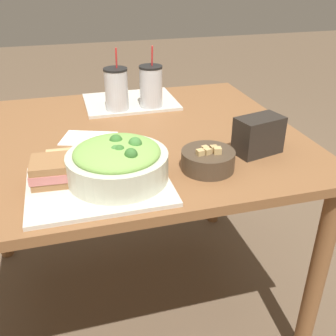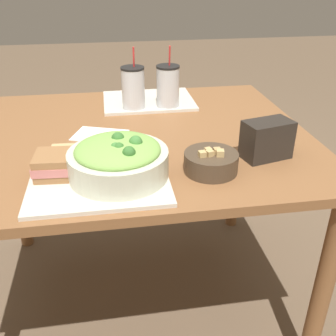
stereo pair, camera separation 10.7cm
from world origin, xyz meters
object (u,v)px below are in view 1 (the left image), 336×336
(salad_bowl, at_px, (118,161))
(chip_bag, at_px, (258,135))
(drink_cup_dark, at_px, (117,90))
(napkin_folded, at_px, (89,139))
(baguette_near, at_px, (80,158))
(soup_bowl, at_px, (208,159))
(sandwich_near, at_px, (59,170))
(drink_cup_red, at_px, (151,88))

(salad_bowl, bearing_deg, chip_bag, 8.79)
(drink_cup_dark, bearing_deg, napkin_folded, -120.03)
(baguette_near, xyz_separation_m, napkin_folded, (0.04, 0.23, -0.04))
(soup_bowl, relative_size, chip_bag, 0.97)
(baguette_near, height_order, chip_bag, chip_bag)
(sandwich_near, height_order, chip_bag, chip_bag)
(sandwich_near, distance_m, chip_bag, 0.61)
(baguette_near, relative_size, chip_bag, 1.10)
(soup_bowl, xyz_separation_m, napkin_folded, (-0.32, 0.31, -0.03))
(napkin_folded, bearing_deg, soup_bowl, -44.42)
(drink_cup_dark, bearing_deg, sandwich_near, -114.65)
(drink_cup_red, distance_m, chip_bag, 0.54)
(napkin_folded, bearing_deg, chip_bag, -26.01)
(baguette_near, bearing_deg, chip_bag, -89.65)
(drink_cup_dark, height_order, napkin_folded, drink_cup_dark)
(soup_bowl, bearing_deg, drink_cup_red, 93.99)
(salad_bowl, distance_m, soup_bowl, 0.27)
(sandwich_near, distance_m, napkin_folded, 0.31)
(soup_bowl, bearing_deg, drink_cup_dark, 107.89)
(soup_bowl, relative_size, drink_cup_red, 0.65)
(soup_bowl, distance_m, drink_cup_red, 0.55)
(salad_bowl, xyz_separation_m, drink_cup_dark, (0.09, 0.56, 0.02))
(chip_bag, bearing_deg, drink_cup_dark, 113.24)
(drink_cup_dark, distance_m, napkin_folded, 0.29)
(soup_bowl, distance_m, chip_bag, 0.20)
(baguette_near, distance_m, chip_bag, 0.55)
(soup_bowl, relative_size, drink_cup_dark, 0.65)
(drink_cup_red, relative_size, napkin_folded, 1.14)
(sandwich_near, bearing_deg, drink_cup_dark, 69.07)
(soup_bowl, bearing_deg, napkin_folded, 135.58)
(soup_bowl, bearing_deg, salad_bowl, -178.38)
(chip_bag, bearing_deg, drink_cup_red, 101.34)
(baguette_near, xyz_separation_m, drink_cup_dark, (0.18, 0.47, 0.04))
(salad_bowl, xyz_separation_m, baguette_near, (-0.10, 0.09, -0.02))
(sandwich_near, bearing_deg, baguette_near, 48.77)
(soup_bowl, xyz_separation_m, chip_bag, (0.19, 0.06, 0.03))
(chip_bag, distance_m, napkin_folded, 0.57)
(salad_bowl, height_order, drink_cup_dark, drink_cup_dark)
(drink_cup_dark, bearing_deg, soup_bowl, -72.11)
(drink_cup_red, bearing_deg, salad_bowl, -112.02)
(sandwich_near, relative_size, baguette_near, 0.88)
(baguette_near, bearing_deg, napkin_folded, -8.11)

